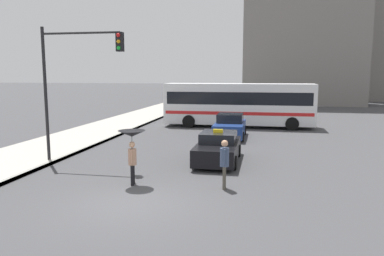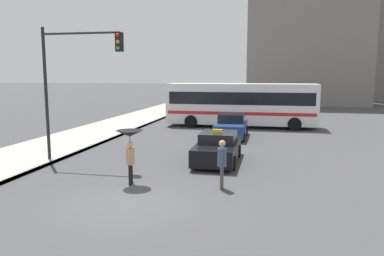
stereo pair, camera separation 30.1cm
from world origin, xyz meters
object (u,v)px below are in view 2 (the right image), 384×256
Objects in this scene: taxi at (218,148)px; traffic_light at (74,70)px; city_bus at (241,103)px; pedestrian_man at (222,160)px; pedestrian_with_umbrella at (130,142)px; sedan_red at (231,127)px.

traffic_light reaches higher than taxi.
city_bus reaches higher than taxi.
city_bus is at bearing 176.95° from pedestrian_man.
sedan_red is at bearing -24.46° from pedestrian_with_umbrella.
city_bus is at bearing -21.05° from pedestrian_with_umbrella.
sedan_red is 11.31m from pedestrian_with_umbrella.
pedestrian_with_umbrella is 5.04m from traffic_light.
sedan_red is at bearing -89.38° from taxi.
sedan_red is 10.88m from pedestrian_man.
pedestrian_with_umbrella is at bearing 58.11° from taxi.
taxi is 2.39× the size of pedestrian_man.
sedan_red is 0.67× the size of traffic_light.
traffic_light is (-6.11, -1.67, 3.56)m from taxi.
taxi reaches higher than sedan_red.
traffic_light is (-3.49, 2.53, 2.61)m from pedestrian_with_umbrella.
city_bus is 15.06m from traffic_light.
pedestrian_with_umbrella is at bearing 76.97° from sedan_red.
sedan_red is at bearing 54.47° from traffic_light.
sedan_red is 10.96m from traffic_light.
sedan_red is at bearing 178.94° from pedestrian_man.
pedestrian_with_umbrella is (-2.72, -16.04, -0.24)m from city_bus.
pedestrian_man is (3.34, 0.14, -0.55)m from pedestrian_with_umbrella.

